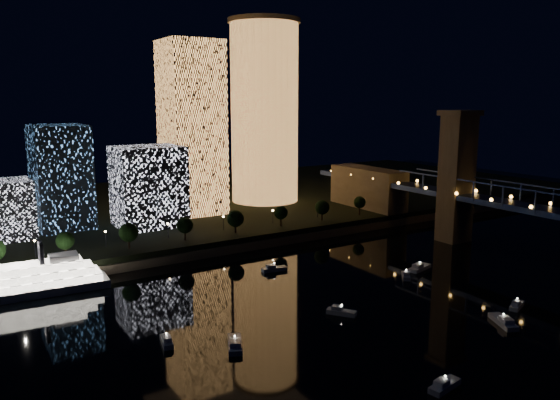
% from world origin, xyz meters
% --- Properties ---
extents(ground, '(520.00, 520.00, 0.00)m').
position_xyz_m(ground, '(0.00, 0.00, 0.00)').
color(ground, black).
rests_on(ground, ground).
extents(far_bank, '(420.00, 160.00, 5.00)m').
position_xyz_m(far_bank, '(0.00, 160.00, 2.50)').
color(far_bank, black).
rests_on(far_bank, ground).
extents(seawall, '(420.00, 6.00, 3.00)m').
position_xyz_m(seawall, '(0.00, 82.00, 1.50)').
color(seawall, '#6B5E4C').
rests_on(seawall, ground).
extents(tower_cylindrical, '(34.00, 34.00, 85.63)m').
position_xyz_m(tower_cylindrical, '(33.06, 139.06, 47.94)').
color(tower_cylindrical, '#FFA651').
rests_on(tower_cylindrical, far_bank).
extents(tower_rectangular, '(23.04, 23.04, 73.31)m').
position_xyz_m(tower_rectangular, '(-7.85, 130.96, 41.65)').
color(tower_rectangular, '#FFA651').
rests_on(tower_rectangular, far_bank).
extents(midrise_blocks, '(102.25, 39.30, 39.47)m').
position_xyz_m(midrise_blocks, '(-68.95, 127.32, 21.10)').
color(midrise_blocks, silver).
rests_on(midrise_blocks, far_bank).
extents(riverboat, '(50.63, 13.69, 15.08)m').
position_xyz_m(riverboat, '(-87.32, 73.72, 3.87)').
color(riverboat, silver).
rests_on(riverboat, ground).
extents(motorboats, '(100.68, 82.32, 2.78)m').
position_xyz_m(motorboats, '(-15.03, 10.17, 0.81)').
color(motorboats, silver).
rests_on(motorboats, ground).
extents(esplanade_trees, '(165.83, 6.80, 8.90)m').
position_xyz_m(esplanade_trees, '(-39.08, 88.00, 10.47)').
color(esplanade_trees, black).
rests_on(esplanade_trees, far_bank).
extents(street_lamps, '(132.70, 0.70, 5.65)m').
position_xyz_m(street_lamps, '(-34.00, 94.00, 9.02)').
color(street_lamps, black).
rests_on(street_lamps, far_bank).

